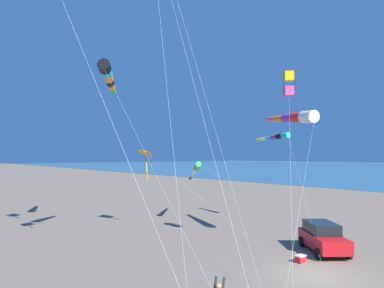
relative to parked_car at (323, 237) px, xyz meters
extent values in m
plane|color=#756654|center=(4.37, 2.17, -0.95)|extent=(600.00, 600.00, 0.00)
cube|color=red|center=(0.06, 0.08, -0.20)|extent=(4.10, 4.53, 0.84)
cube|color=black|center=(-0.15, -0.19, 0.56)|extent=(2.87, 3.04, 0.68)
cylinder|color=black|center=(0.23, 1.80, -0.62)|extent=(0.58, 0.66, 0.66)
cylinder|color=black|center=(1.69, 0.66, -0.62)|extent=(0.58, 0.66, 0.66)
cylinder|color=black|center=(-1.57, -0.51, -0.62)|extent=(0.58, 0.66, 0.66)
cylinder|color=black|center=(-0.11, -1.64, -0.62)|extent=(0.58, 0.66, 0.66)
cube|color=red|center=(3.04, 0.36, -0.77)|extent=(0.60, 0.40, 0.36)
cube|color=white|center=(3.04, 0.36, -0.56)|extent=(0.62, 0.42, 0.06)
sphere|color=#A37551|center=(11.95, 2.89, 0.50)|extent=(0.23, 0.23, 0.23)
cylinder|color=#232328|center=(11.91, 2.68, 0.54)|extent=(0.36, 0.28, 0.46)
cylinder|color=#232328|center=(11.74, 2.93, 0.54)|extent=(0.36, 0.28, 0.46)
pyramid|color=orange|center=(4.80, -13.73, 5.55)|extent=(1.32, 1.85, 0.66)
cylinder|color=black|center=(4.84, -13.74, 5.45)|extent=(1.39, 0.22, 0.67)
cylinder|color=orange|center=(4.83, -13.69, 4.99)|extent=(0.17, 0.23, 0.78)
cylinder|color=yellow|center=(4.79, -13.67, 4.22)|extent=(0.23, 0.22, 0.78)
cylinder|color=orange|center=(4.74, -13.70, 3.45)|extent=(0.19, 0.15, 0.78)
cylinder|color=white|center=(3.83, -7.98, 2.22)|extent=(2.02, 11.52, 6.35)
cylinder|color=white|center=(12.70, 0.72, 7.77)|extent=(1.73, 5.35, 17.44)
cylinder|color=white|center=(15.43, 1.21, 6.52)|extent=(2.77, 7.77, 14.94)
cylinder|color=black|center=(10.86, -9.16, 11.11)|extent=(1.20, 1.21, 1.00)
cylinder|color=#1EB7C6|center=(10.47, -9.68, 10.91)|extent=(1.11, 1.13, 0.91)
cylinder|color=orange|center=(10.09, -10.20, 10.72)|extent=(1.02, 1.06, 0.82)
cylinder|color=black|center=(9.71, -10.72, 10.52)|extent=(0.93, 0.98, 0.73)
cylinder|color=orange|center=(9.32, -11.24, 10.33)|extent=(0.84, 0.91, 0.64)
cylinder|color=green|center=(8.94, -11.76, 10.13)|extent=(0.75, 0.83, 0.55)
cylinder|color=white|center=(11.09, -3.28, 5.02)|extent=(0.09, 11.24, 11.95)
cylinder|color=#1EB7C6|center=(-5.65, -6.87, 7.05)|extent=(0.64, 0.80, 0.59)
cylinder|color=black|center=(-5.75, -7.56, 7.01)|extent=(0.58, 0.79, 0.53)
cylinder|color=purple|center=(-5.84, -8.26, 6.96)|extent=(0.52, 0.78, 0.47)
cylinder|color=#1EB7C6|center=(-5.94, -8.95, 6.92)|extent=(0.46, 0.77, 0.41)
cylinder|color=white|center=(-6.03, -9.65, 6.87)|extent=(0.40, 0.76, 0.35)
cylinder|color=yellow|center=(-6.13, -10.35, 6.83)|extent=(0.34, 0.74, 0.29)
cylinder|color=white|center=(-1.52, -2.54, 2.99)|extent=(8.18, 7.97, 7.89)
cube|color=yellow|center=(2.05, -1.01, 10.28)|extent=(0.84, 0.84, 0.59)
cube|color=#EF4C93|center=(2.05, -1.01, 9.33)|extent=(0.84, 0.84, 0.59)
cylinder|color=black|center=(2.04, -1.43, 9.81)|extent=(0.02, 0.02, 1.54)
cylinder|color=black|center=(2.47, -1.01, 9.81)|extent=(0.02, 0.02, 1.54)
cylinder|color=black|center=(1.63, -1.00, 9.81)|extent=(0.02, 0.02, 1.54)
cylinder|color=black|center=(2.05, -0.59, 9.81)|extent=(0.02, 0.02, 1.54)
cylinder|color=white|center=(6.48, 2.17, 4.04)|extent=(8.87, 6.35, 9.99)
cylinder|color=white|center=(10.44, -0.32, 9.76)|extent=(2.31, 6.52, 21.43)
cylinder|color=green|center=(0.07, -12.46, 4.25)|extent=(1.40, 1.80, 0.95)
cylinder|color=white|center=(-0.81, -13.86, 3.80)|extent=(1.30, 1.72, 0.85)
cylinder|color=white|center=(-1.70, -15.27, 3.36)|extent=(1.21, 1.65, 0.76)
cylinder|color=black|center=(-2.58, -16.67, 2.92)|extent=(1.11, 1.58, 0.67)
cylinder|color=white|center=(-0.47, -5.21, 1.69)|extent=(1.97, 13.10, 5.30)
cylinder|color=white|center=(11.55, 0.57, 9.33)|extent=(3.90, 12.28, 20.56)
cylinder|color=white|center=(-0.23, -1.07, 7.86)|extent=(1.27, 1.50, 0.93)
cylinder|color=red|center=(-0.68, -2.20, 7.94)|extent=(1.16, 1.45, 0.82)
cylinder|color=purple|center=(-1.14, -3.33, 8.02)|extent=(1.04, 1.40, 0.70)
cylinder|color=orange|center=(-1.59, -4.45, 8.11)|extent=(0.93, 1.35, 0.58)
cylinder|color=#EF4C93|center=(-2.05, -5.58, 8.19)|extent=(0.82, 1.30, 0.47)
cylinder|color=white|center=(5.01, 1.82, 3.33)|extent=(10.03, 4.65, 8.56)
camera|label=1|loc=(20.73, 12.16, 5.22)|focal=32.58mm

